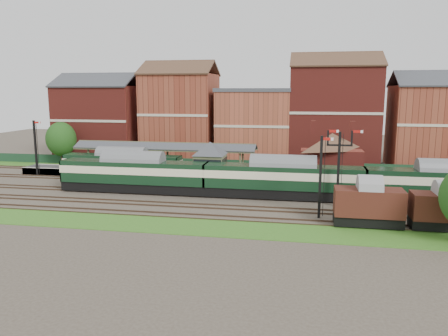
% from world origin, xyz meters
% --- Properties ---
extents(ground, '(160.00, 160.00, 0.00)m').
position_xyz_m(ground, '(0.00, 0.00, 0.00)').
color(ground, '#473D33').
rests_on(ground, ground).
extents(grass_back, '(90.00, 4.50, 0.06)m').
position_xyz_m(grass_back, '(0.00, 16.00, 0.03)').
color(grass_back, '#2D6619').
rests_on(grass_back, ground).
extents(grass_front, '(90.00, 5.00, 0.06)m').
position_xyz_m(grass_front, '(0.00, -12.00, 0.03)').
color(grass_front, '#2D6619').
rests_on(grass_front, ground).
extents(fence, '(90.00, 0.12, 1.50)m').
position_xyz_m(fence, '(0.00, 18.00, 0.75)').
color(fence, '#193823').
rests_on(fence, ground).
extents(platform, '(55.00, 3.40, 1.00)m').
position_xyz_m(platform, '(-5.00, 9.75, 0.50)').
color(platform, '#2D2D2D').
rests_on(platform, ground).
extents(signal_box, '(5.40, 5.40, 6.00)m').
position_xyz_m(signal_box, '(-3.00, 3.25, 3.19)').
color(signal_box, '#5D6B4C').
rests_on(signal_box, ground).
extents(brick_hut, '(3.20, 2.64, 2.94)m').
position_xyz_m(brick_hut, '(5.00, 3.25, 1.20)').
color(brick_hut, maroon).
rests_on(brick_hut, ground).
extents(station_building, '(8.10, 8.10, 5.90)m').
position_xyz_m(station_building, '(12.00, 9.75, 3.96)').
color(station_building, maroon).
rests_on(station_building, platform).
extents(canopy, '(26.00, 3.89, 4.08)m').
position_xyz_m(canopy, '(-11.00, 9.75, 4.58)').
color(canopy, brown).
rests_on(canopy, platform).
extents(semaphore_bracket, '(3.60, 0.25, 8.18)m').
position_xyz_m(semaphore_bracket, '(12.04, -2.50, 4.63)').
color(semaphore_bracket, black).
rests_on(semaphore_bracket, ground).
extents(semaphore_platform_end, '(1.23, 0.25, 8.00)m').
position_xyz_m(semaphore_platform_end, '(-29.98, 8.00, 4.16)').
color(semaphore_platform_end, black).
rests_on(semaphore_platform_end, ground).
extents(semaphore_siding, '(1.23, 0.25, 8.00)m').
position_xyz_m(semaphore_siding, '(10.02, -7.00, 4.16)').
color(semaphore_siding, black).
rests_on(semaphore_siding, ground).
extents(town_backdrop, '(69.00, 10.00, 16.00)m').
position_xyz_m(town_backdrop, '(-0.18, 25.00, 7.00)').
color(town_backdrop, maroon).
rests_on(town_backdrop, ground).
extents(dmu_train, '(53.67, 2.82, 4.12)m').
position_xyz_m(dmu_train, '(6.13, 0.00, 2.41)').
color(dmu_train, black).
rests_on(dmu_train, ground).
extents(platform_railcar, '(16.44, 2.59, 3.78)m').
position_xyz_m(platform_railcar, '(-16.05, 6.50, 2.23)').
color(platform_railcar, black).
rests_on(platform_railcar, ground).
extents(goods_van_a, '(6.04, 2.62, 3.67)m').
position_xyz_m(goods_van_a, '(14.26, -9.00, 2.08)').
color(goods_van_a, black).
rests_on(goods_van_a, ground).
extents(goods_van_b, '(5.73, 2.48, 3.48)m').
position_xyz_m(goods_van_b, '(20.74, -9.00, 1.98)').
color(goods_van_b, black).
rests_on(goods_van_b, ground).
extents(tree_back, '(4.90, 4.90, 7.16)m').
position_xyz_m(tree_back, '(-31.17, 16.84, 4.33)').
color(tree_back, '#382619').
rests_on(tree_back, ground).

